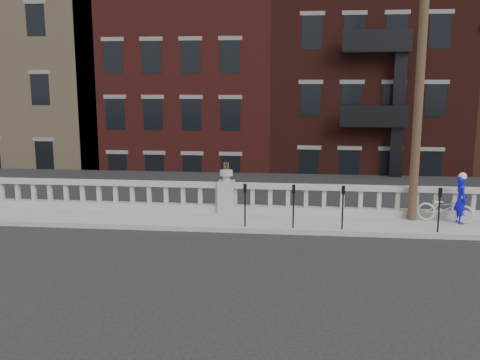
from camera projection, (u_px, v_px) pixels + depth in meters
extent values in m
plane|color=black|center=(207.00, 251.00, 14.75)|extent=(120.00, 120.00, 0.00)
cube|color=gray|center=(223.00, 221.00, 17.67)|extent=(32.00, 2.20, 0.15)
cube|color=gray|center=(226.00, 208.00, 18.56)|extent=(28.00, 0.34, 0.25)
cube|color=gray|center=(226.00, 185.00, 18.41)|extent=(28.00, 0.34, 0.16)
cube|color=gray|center=(226.00, 197.00, 18.49)|extent=(0.55, 0.55, 1.10)
cylinder|color=gray|center=(226.00, 178.00, 18.37)|extent=(0.24, 0.24, 0.20)
cylinder|color=gray|center=(226.00, 173.00, 18.34)|extent=(0.44, 0.44, 0.18)
cube|color=#605E59|center=(228.00, 279.00, 19.40)|extent=(36.00, 0.50, 5.15)
cube|color=black|center=(265.00, 212.00, 41.07)|extent=(80.00, 44.00, 0.50)
cube|color=#595651|center=(196.00, 255.00, 23.77)|extent=(16.00, 7.00, 4.00)
cube|color=#9A8263|center=(11.00, 76.00, 36.14)|extent=(18.00, 16.00, 20.00)
cube|color=#4D1816|center=(198.00, 123.00, 34.32)|extent=(10.00, 14.00, 14.00)
cube|color=black|center=(196.00, 7.00, 33.02)|extent=(10.30, 14.30, 0.30)
cube|color=#34120E|center=(356.00, 112.00, 33.11)|extent=(10.00, 14.00, 15.50)
cylinder|color=#422D1E|center=(421.00, 64.00, 16.67)|extent=(0.28, 0.28, 10.00)
cylinder|color=black|center=(245.00, 209.00, 16.64)|extent=(0.05, 0.05, 1.10)
cube|color=black|center=(245.00, 188.00, 16.52)|extent=(0.10, 0.08, 0.26)
cube|color=black|center=(245.00, 187.00, 16.46)|extent=(0.06, 0.01, 0.08)
cylinder|color=black|center=(293.00, 211.00, 16.48)|extent=(0.05, 0.05, 1.10)
cube|color=black|center=(294.00, 189.00, 16.36)|extent=(0.10, 0.08, 0.26)
cube|color=black|center=(294.00, 188.00, 16.30)|extent=(0.06, 0.01, 0.08)
cylinder|color=black|center=(343.00, 212.00, 16.32)|extent=(0.05, 0.05, 1.10)
cube|color=black|center=(343.00, 190.00, 16.20)|extent=(0.10, 0.08, 0.26)
cube|color=black|center=(343.00, 189.00, 16.14)|extent=(0.06, 0.01, 0.08)
cylinder|color=black|center=(439.00, 214.00, 16.02)|extent=(0.05, 0.05, 1.10)
cube|color=black|center=(440.00, 192.00, 15.89)|extent=(0.10, 0.08, 0.26)
cube|color=black|center=(441.00, 191.00, 15.84)|extent=(0.06, 0.01, 0.08)
imported|color=silver|center=(445.00, 208.00, 17.21)|extent=(1.85, 1.03, 0.92)
imported|color=#0E0FD4|center=(461.00, 200.00, 17.01)|extent=(0.40, 0.58, 1.54)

